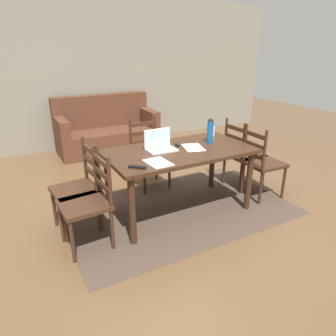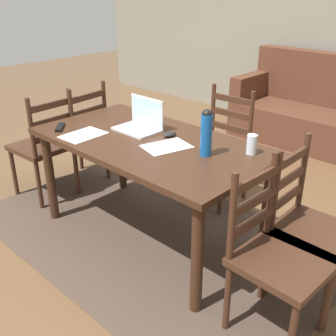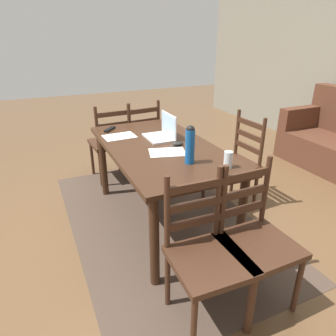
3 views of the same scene
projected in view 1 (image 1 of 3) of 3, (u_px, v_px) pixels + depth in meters
name	position (u px, v px, depth m)	size (l,w,h in m)	color
ground_plane	(179.00, 210.00, 3.74)	(14.00, 14.00, 0.00)	brown
area_rug	(179.00, 209.00, 3.74)	(2.64, 1.64, 0.01)	#47382D
wall_back	(95.00, 74.00, 5.81)	(8.00, 0.12, 2.70)	gray
dining_table	(179.00, 158.00, 3.49)	(1.64, 0.89, 0.76)	#382114
chair_left_far	(79.00, 188.00, 3.22)	(0.48, 0.48, 0.95)	#3D2316
chair_far_head	(149.00, 154.00, 4.23)	(0.46, 0.46, 0.95)	#3D2316
chair_left_near	(88.00, 203.00, 2.93)	(0.47, 0.47, 0.95)	#3D2316
chair_right_far	(243.00, 155.00, 4.20)	(0.45, 0.45, 0.95)	#3D2316
chair_right_near	(261.00, 163.00, 3.92)	(0.46, 0.46, 0.95)	#3D2316
couch	(107.00, 131.00, 5.79)	(1.80, 0.80, 1.00)	#512D1E
laptop	(160.00, 145.00, 3.44)	(0.32, 0.22, 0.23)	silver
water_bottle	(210.00, 130.00, 3.64)	(0.07, 0.07, 0.29)	#145199
drinking_glass	(212.00, 132.00, 3.93)	(0.06, 0.06, 0.12)	silver
computer_mouse	(178.00, 144.00, 3.59)	(0.06, 0.10, 0.03)	black
tv_remote	(137.00, 167.00, 2.93)	(0.04, 0.17, 0.02)	black
paper_stack_left	(193.00, 147.00, 3.52)	(0.21, 0.30, 0.00)	white
paper_stack_right	(158.00, 163.00, 3.07)	(0.21, 0.30, 0.00)	white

